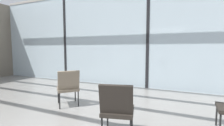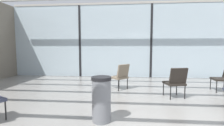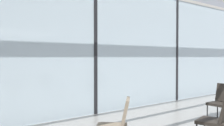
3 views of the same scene
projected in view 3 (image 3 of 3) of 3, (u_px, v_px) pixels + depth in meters
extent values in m
cube|color=silver|center=(95.00, 48.00, 6.89)|extent=(14.00, 0.08, 3.50)
cube|color=black|center=(95.00, 48.00, 6.89)|extent=(0.10, 0.12, 3.50)
cube|color=black|center=(176.00, 50.00, 9.10)|extent=(0.10, 0.12, 3.50)
ellipsoid|color=#B2BCD6|center=(31.00, 44.00, 11.97)|extent=(10.00, 4.24, 4.24)
sphere|color=black|center=(2.00, 31.00, 9.28)|extent=(0.28, 0.28, 0.28)
sphere|color=black|center=(26.00, 33.00, 9.85)|extent=(0.28, 0.28, 0.28)
sphere|color=black|center=(48.00, 34.00, 10.42)|extent=(0.28, 0.28, 0.28)
sphere|color=black|center=(68.00, 35.00, 10.99)|extent=(0.28, 0.28, 0.28)
sphere|color=black|center=(86.00, 36.00, 11.56)|extent=(0.28, 0.28, 0.28)
sphere|color=black|center=(102.00, 37.00, 12.12)|extent=(0.28, 0.28, 0.28)
cube|color=#28231E|center=(220.00, 104.00, 6.15)|extent=(0.51, 0.51, 0.06)
cylinder|color=black|center=(207.00, 113.00, 6.20)|extent=(0.03, 0.03, 0.37)
cylinder|color=black|center=(224.00, 116.00, 5.86)|extent=(0.03, 0.03, 0.37)
cylinder|color=black|center=(217.00, 111.00, 6.44)|extent=(0.03, 0.03, 0.37)
cube|color=#28231E|center=(213.00, 122.00, 4.48)|extent=(0.58, 0.58, 0.06)
cube|color=#7F705B|center=(125.00, 112.00, 4.06)|extent=(0.44, 0.44, 0.44)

